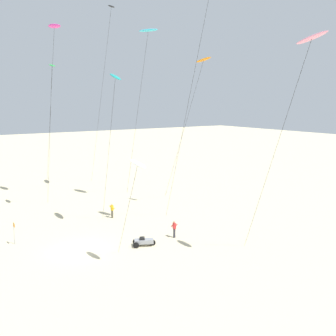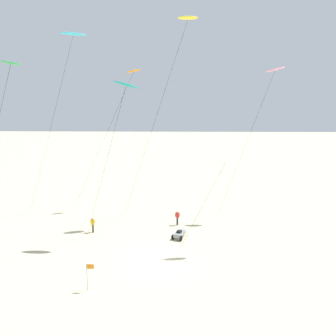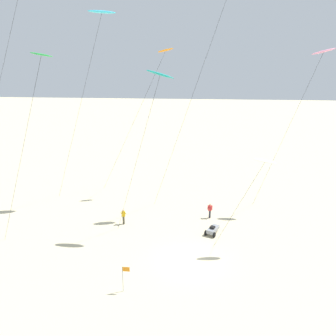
{
  "view_description": "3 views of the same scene",
  "coord_description": "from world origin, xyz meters",
  "px_view_note": "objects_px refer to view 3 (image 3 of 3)",
  "views": [
    {
      "loc": [
        30.19,
        -10.54,
        12.82
      ],
      "look_at": [
        -1.59,
        10.28,
        6.12
      ],
      "focal_mm": 39.95,
      "sensor_mm": 36.0,
      "label": 1
    },
    {
      "loc": [
        1.78,
        -25.98,
        13.52
      ],
      "look_at": [
        0.91,
        6.68,
        6.97
      ],
      "focal_mm": 34.74,
      "sensor_mm": 36.0,
      "label": 2
    },
    {
      "loc": [
        0.68,
        -25.82,
        16.35
      ],
      "look_at": [
        -2.38,
        5.98,
        6.4
      ],
      "focal_mm": 36.97,
      "sensor_mm": 36.0,
      "label": 3
    }
  ],
  "objects_px": {
    "marker_flag": "(125,274)",
    "beach_buggy": "(213,230)",
    "kite_green": "(40,62)",
    "kite_cyan": "(101,14)",
    "kite_flyer_nearest": "(123,216)",
    "kite_flyer_middle": "(210,210)",
    "kite_pink": "(322,54)",
    "kite_orange": "(163,56)",
    "kite_white": "(264,162)",
    "kite_teal": "(159,76)"
  },
  "relations": [
    {
      "from": "kite_orange",
      "to": "kite_green",
      "type": "distance_m",
      "value": 16.69
    },
    {
      "from": "kite_teal",
      "to": "beach_buggy",
      "type": "distance_m",
      "value": 15.5
    },
    {
      "from": "kite_teal",
      "to": "kite_flyer_nearest",
      "type": "bearing_deg",
      "value": 164.06
    },
    {
      "from": "kite_orange",
      "to": "kite_cyan",
      "type": "relative_size",
      "value": 0.83
    },
    {
      "from": "kite_green",
      "to": "marker_flag",
      "type": "distance_m",
      "value": 17.88
    },
    {
      "from": "beach_buggy",
      "to": "kite_pink",
      "type": "bearing_deg",
      "value": 35.22
    },
    {
      "from": "kite_white",
      "to": "kite_flyer_middle",
      "type": "bearing_deg",
      "value": 123.97
    },
    {
      "from": "kite_flyer_middle",
      "to": "marker_flag",
      "type": "bearing_deg",
      "value": -116.09
    },
    {
      "from": "kite_flyer_nearest",
      "to": "kite_white",
      "type": "bearing_deg",
      "value": -16.21
    },
    {
      "from": "kite_teal",
      "to": "kite_pink",
      "type": "bearing_deg",
      "value": 25.27
    },
    {
      "from": "kite_green",
      "to": "kite_flyer_nearest",
      "type": "relative_size",
      "value": 10.23
    },
    {
      "from": "kite_green",
      "to": "kite_flyer_nearest",
      "type": "xyz_separation_m",
      "value": [
        5.24,
        4.41,
        -15.36
      ]
    },
    {
      "from": "kite_orange",
      "to": "kite_teal",
      "type": "bearing_deg",
      "value": -85.48
    },
    {
      "from": "kite_green",
      "to": "kite_white",
      "type": "xyz_separation_m",
      "value": [
        18.37,
        0.59,
        -8.02
      ]
    },
    {
      "from": "kite_cyan",
      "to": "kite_white",
      "type": "height_order",
      "value": "kite_cyan"
    },
    {
      "from": "kite_pink",
      "to": "kite_teal",
      "type": "height_order",
      "value": "kite_pink"
    },
    {
      "from": "kite_white",
      "to": "kite_pink",
      "type": "height_order",
      "value": "kite_pink"
    },
    {
      "from": "kite_white",
      "to": "kite_flyer_middle",
      "type": "height_order",
      "value": "kite_white"
    },
    {
      "from": "kite_flyer_nearest",
      "to": "kite_flyer_middle",
      "type": "height_order",
      "value": "same"
    },
    {
      "from": "kite_cyan",
      "to": "beach_buggy",
      "type": "height_order",
      "value": "kite_cyan"
    },
    {
      "from": "marker_flag",
      "to": "kite_flyer_middle",
      "type": "bearing_deg",
      "value": 63.91
    },
    {
      "from": "marker_flag",
      "to": "beach_buggy",
      "type": "bearing_deg",
      "value": 55.28
    },
    {
      "from": "beach_buggy",
      "to": "kite_white",
      "type": "bearing_deg",
      "value": -33.71
    },
    {
      "from": "kite_teal",
      "to": "marker_flag",
      "type": "relative_size",
      "value": 7.49
    },
    {
      "from": "kite_orange",
      "to": "beach_buggy",
      "type": "xyz_separation_m",
      "value": [
        6.08,
        -11.22,
        -16.48
      ]
    },
    {
      "from": "kite_white",
      "to": "kite_teal",
      "type": "bearing_deg",
      "value": 163.67
    },
    {
      "from": "kite_pink",
      "to": "kite_flyer_middle",
      "type": "xyz_separation_m",
      "value": [
        -10.95,
        -4.02,
        -16.08
      ]
    },
    {
      "from": "kite_orange",
      "to": "kite_green",
      "type": "height_order",
      "value": "kite_orange"
    },
    {
      "from": "kite_green",
      "to": "kite_flyer_middle",
      "type": "bearing_deg",
      "value": 25.41
    },
    {
      "from": "kite_green",
      "to": "marker_flag",
      "type": "relative_size",
      "value": 8.13
    },
    {
      "from": "kite_white",
      "to": "kite_flyer_nearest",
      "type": "xyz_separation_m",
      "value": [
        -13.13,
        3.82,
        -7.34
      ]
    },
    {
      "from": "kite_flyer_nearest",
      "to": "beach_buggy",
      "type": "distance_m",
      "value": 9.29
    },
    {
      "from": "kite_orange",
      "to": "beach_buggy",
      "type": "distance_m",
      "value": 20.85
    },
    {
      "from": "kite_cyan",
      "to": "kite_flyer_nearest",
      "type": "relative_size",
      "value": 12.87
    },
    {
      "from": "kite_green",
      "to": "kite_white",
      "type": "distance_m",
      "value": 20.05
    },
    {
      "from": "marker_flag",
      "to": "kite_pink",
      "type": "bearing_deg",
      "value": 44.69
    },
    {
      "from": "kite_pink",
      "to": "marker_flag",
      "type": "relative_size",
      "value": 8.43
    },
    {
      "from": "kite_green",
      "to": "kite_flyer_middle",
      "type": "relative_size",
      "value": 10.23
    },
    {
      "from": "kite_cyan",
      "to": "kite_white",
      "type": "xyz_separation_m",
      "value": [
        16.2,
        -10.47,
        -12.85
      ]
    },
    {
      "from": "kite_teal",
      "to": "kite_flyer_middle",
      "type": "height_order",
      "value": "kite_teal"
    },
    {
      "from": "kite_white",
      "to": "beach_buggy",
      "type": "relative_size",
      "value": 4.12
    },
    {
      "from": "kite_green",
      "to": "marker_flag",
      "type": "height_order",
      "value": "kite_green"
    },
    {
      "from": "kite_cyan",
      "to": "kite_orange",
      "type": "bearing_deg",
      "value": 28.52
    },
    {
      "from": "kite_pink",
      "to": "kite_green",
      "type": "bearing_deg",
      "value": -156.82
    },
    {
      "from": "kite_flyer_nearest",
      "to": "kite_teal",
      "type": "bearing_deg",
      "value": -15.94
    },
    {
      "from": "beach_buggy",
      "to": "marker_flag",
      "type": "relative_size",
      "value": 1.0
    },
    {
      "from": "kite_pink",
      "to": "marker_flag",
      "type": "xyz_separation_m",
      "value": [
        -17.41,
        -17.23,
        -15.48
      ]
    },
    {
      "from": "kite_flyer_middle",
      "to": "marker_flag",
      "type": "distance_m",
      "value": 14.71
    },
    {
      "from": "kite_orange",
      "to": "marker_flag",
      "type": "height_order",
      "value": "kite_orange"
    },
    {
      "from": "marker_flag",
      "to": "kite_cyan",
      "type": "bearing_deg",
      "value": 107.68
    }
  ]
}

